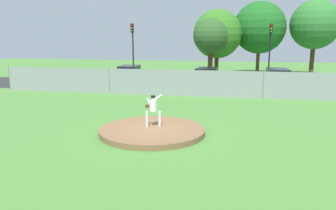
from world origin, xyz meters
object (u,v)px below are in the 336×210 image
(pitcher_youth, at_px, (153,108))
(baseball, at_px, (148,122))
(parked_car_slate, at_px, (207,78))
(parked_car_white, at_px, (129,76))
(traffic_light_far, at_px, (270,43))
(traffic_cone_orange, at_px, (176,89))
(parked_car_navy, at_px, (277,80))
(traffic_light_near, at_px, (133,42))

(pitcher_youth, xyz_separation_m, baseball, (-0.39, 0.64, -0.88))
(pitcher_youth, distance_m, parked_car_slate, 14.48)
(parked_car_white, bearing_deg, parked_car_slate, -0.57)
(baseball, distance_m, traffic_light_far, 19.82)
(baseball, bearing_deg, parked_car_white, 110.75)
(baseball, distance_m, traffic_cone_orange, 10.91)
(traffic_light_far, bearing_deg, parked_car_navy, -86.43)
(parked_car_slate, xyz_separation_m, traffic_light_far, (5.64, 4.25, 2.94))
(traffic_cone_orange, bearing_deg, traffic_light_near, 128.78)
(baseball, distance_m, traffic_light_near, 19.24)
(traffic_light_near, height_order, traffic_light_far, traffic_light_near)
(baseball, xyz_separation_m, traffic_cone_orange, (-0.45, 10.91, -0.03))
(baseball, bearing_deg, parked_car_navy, 60.27)
(parked_car_slate, relative_size, traffic_light_far, 0.78)
(parked_car_slate, xyz_separation_m, traffic_light_near, (-7.92, 4.14, 3.00))
(parked_car_slate, distance_m, traffic_light_far, 7.65)
(pitcher_youth, relative_size, traffic_light_near, 0.28)
(traffic_cone_orange, distance_m, traffic_light_far, 11.22)
(baseball, relative_size, traffic_light_near, 0.01)
(parked_car_navy, relative_size, traffic_light_near, 0.84)
(baseball, distance_m, parked_car_slate, 13.90)
(parked_car_navy, bearing_deg, traffic_cone_orange, -161.87)
(traffic_light_far, bearing_deg, pitcher_youth, -110.83)
(parked_car_navy, bearing_deg, baseball, -119.73)
(pitcher_youth, height_order, traffic_light_far, traffic_light_far)
(parked_car_white, bearing_deg, traffic_light_far, 18.18)
(traffic_light_near, bearing_deg, parked_car_navy, -17.33)
(pitcher_youth, relative_size, parked_car_slate, 0.36)
(parked_car_white, bearing_deg, parked_car_navy, -1.09)
(traffic_cone_orange, bearing_deg, parked_car_slate, 51.38)
(parked_car_navy, height_order, parked_car_white, parked_car_white)
(pitcher_youth, height_order, traffic_cone_orange, pitcher_youth)
(parked_car_slate, height_order, parked_car_navy, parked_car_navy)
(traffic_light_near, bearing_deg, baseball, -71.26)
(parked_car_white, relative_size, traffic_light_far, 0.77)
(pitcher_youth, bearing_deg, traffic_light_far, 69.17)
(parked_car_slate, relative_size, parked_car_navy, 0.91)
(parked_car_slate, xyz_separation_m, traffic_cone_orange, (-2.29, -2.87, -0.55))
(pitcher_youth, relative_size, traffic_cone_orange, 2.84)
(baseball, height_order, parked_car_navy, parked_car_navy)
(parked_car_white, xyz_separation_m, traffic_cone_orange, (4.80, -2.94, -0.58))
(parked_car_slate, bearing_deg, pitcher_youth, -95.77)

